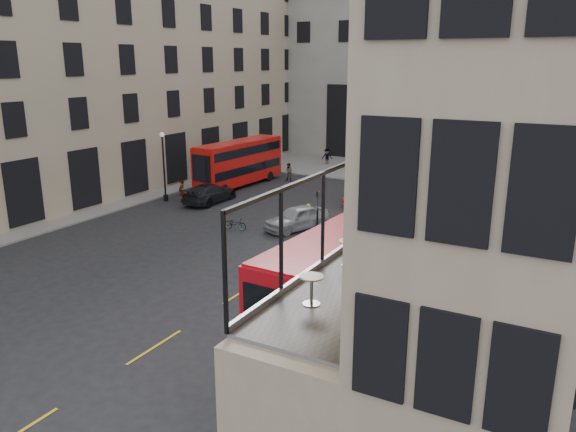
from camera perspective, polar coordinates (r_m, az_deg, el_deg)
The scene contains 31 objects.
ground at distance 21.43m, azimuth -9.26°, elevation -14.25°, with size 140.00×140.00×0.00m, color black.
host_building_main at distance 14.80m, azimuth 21.30°, elevation 3.60°, with size 7.26×11.40×15.10m.
host_frontage at distance 17.48m, azimuth 7.92°, elevation -13.08°, with size 3.00×11.00×4.50m, color tan.
cafe_floor at distance 16.50m, azimuth 8.21°, elevation -6.05°, with size 3.00×10.00×0.10m, color slate.
building_left at distance 51.84m, azimuth -20.21°, elevation 15.56°, with size 14.60×50.60×22.00m.
gateway at distance 64.64m, azimuth 14.33°, elevation 14.06°, with size 35.00×10.60×18.00m.
pavement_far at distance 56.35m, azimuth 10.06°, elevation 4.58°, with size 40.00×12.00×0.12m, color slate.
pavement_left at distance 44.17m, azimuth -22.33°, elevation 0.61°, with size 8.00×48.00×0.12m, color slate.
traffic_light_near at distance 30.47m, azimuth 3.00°, elevation 0.02°, with size 0.16×0.20×3.80m.
traffic_light_far at distance 50.83m, azimuth -3.30°, elevation 6.33°, with size 0.16×0.20×3.80m.
street_lamp_a at distance 44.13m, azimuth -12.47°, elevation 4.52°, with size 0.36×0.36×5.33m.
street_lamp_b at distance 52.23m, azimuth 8.72°, elevation 6.39°, with size 0.36×0.36×5.33m.
bus_near at distance 22.66m, azimuth 5.43°, elevation -5.84°, with size 2.92×10.54×4.16m.
bus_far at distance 48.63m, azimuth -4.99°, elevation 5.59°, with size 2.81×9.89×3.90m.
car_a at distance 36.12m, azimuth 0.89°, elevation -0.19°, with size 1.81×4.51×1.54m, color gray.
car_b at distance 42.83m, azimuth 7.60°, elevation 2.18°, with size 1.60×4.59×1.51m, color #A8250A.
car_c at distance 43.38m, azimuth -7.94°, elevation 2.31°, with size 2.06×5.07×1.47m, color black.
bicycle at distance 36.27m, azimuth -5.38°, elevation -0.78°, with size 0.54×1.55×0.81m, color gray.
cyclist at distance 36.63m, azimuth 2.15°, elevation 0.05°, with size 0.57×0.37×1.56m, color #B2E718.
pedestrian_a at distance 50.68m, azimuth 0.11°, elevation 4.47°, with size 0.79×0.61×1.62m, color gray.
pedestrian_b at distance 58.62m, azimuth 3.99°, elevation 6.01°, with size 1.13×0.65×1.74m, color gray.
pedestrian_c at distance 50.79m, azimuth 15.89°, elevation 3.90°, with size 0.96×0.40×1.63m, color gray.
pedestrian_d at distance 48.89m, azimuth 18.67°, elevation 3.29°, with size 0.84×0.55×1.72m, color gray.
pedestrian_e at distance 43.90m, azimuth -10.73°, elevation 2.50°, with size 0.62×0.41×1.70m, color gray.
cafe_table_near at distance 14.23m, azimuth 2.42°, elevation -7.09°, with size 0.62×0.62×0.77m.
cafe_table_mid at distance 16.87m, azimuth 6.29°, elevation -3.37°, with size 0.65×0.65×0.81m.
cafe_table_far at distance 19.36m, azimuth 9.78°, elevation -1.26°, with size 0.55×0.55×0.69m.
cafe_chair_a at distance 12.96m, azimuth 7.08°, elevation -10.81°, with size 0.46×0.46×0.85m.
cafe_chair_b at distance 16.23m, azimuth 11.46°, elevation -5.33°, with size 0.53×0.53×0.94m.
cafe_chair_c at distance 15.93m, azimuth 10.21°, elevation -5.77°, with size 0.48×0.48×0.84m.
cafe_chair_d at distance 19.49m, azimuth 14.66°, elevation -1.97°, with size 0.46×0.46×0.92m.
Camera 1 is at (11.80, -14.42, 10.59)m, focal length 35.00 mm.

